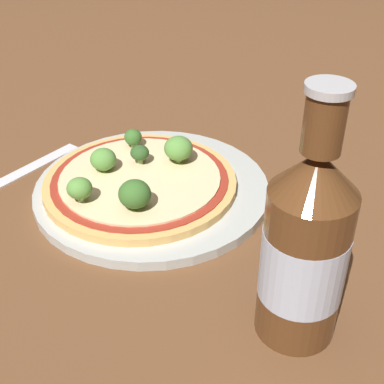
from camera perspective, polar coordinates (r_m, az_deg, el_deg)
name	(u,v)px	position (r m, az deg, el deg)	size (l,w,h in m)	color
ground_plane	(146,190)	(0.67, -4.88, 0.17)	(3.00, 3.00, 0.00)	brown
plate	(153,188)	(0.66, -4.16, 0.42)	(0.29, 0.29, 0.01)	#B2B7B2
pizza	(142,182)	(0.65, -5.39, 1.07)	(0.23, 0.23, 0.01)	tan
broccoli_floret_0	(140,153)	(0.67, -5.60, 4.17)	(0.02, 0.02, 0.02)	#89A866
broccoli_floret_1	(103,159)	(0.66, -9.45, 3.45)	(0.03, 0.03, 0.03)	#89A866
broccoli_floret_2	(80,188)	(0.61, -11.91, 0.37)	(0.03, 0.03, 0.03)	#89A866
broccoli_floret_3	(178,148)	(0.67, -1.46, 4.68)	(0.04, 0.04, 0.03)	#89A866
broccoli_floret_4	(135,194)	(0.58, -6.13, -0.23)	(0.04, 0.04, 0.03)	#89A866
broccoli_floret_5	(133,137)	(0.71, -6.31, 5.81)	(0.02, 0.02, 0.03)	#89A866
beer_bottle	(305,248)	(0.44, 11.97, -5.90)	(0.07, 0.07, 0.23)	#563319
fork	(28,168)	(0.74, -17.06, 2.41)	(0.02, 0.16, 0.00)	silver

